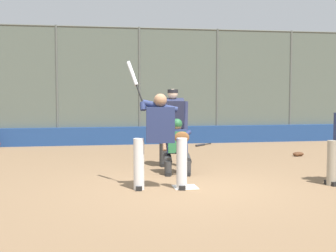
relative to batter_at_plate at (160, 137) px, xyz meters
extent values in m
plane|color=#846647|center=(-0.48, -0.09, -0.93)|extent=(160.00, 160.00, 0.00)
cube|color=white|center=(-0.48, -0.09, -0.92)|extent=(0.43, 0.43, 0.01)
cylinder|color=#515651|center=(-5.82, -7.38, 1.01)|extent=(0.08, 0.08, 3.87)
cylinder|color=#515651|center=(-3.15, -7.38, 1.01)|extent=(0.08, 0.08, 3.87)
cylinder|color=#515651|center=(-0.48, -7.38, 1.01)|extent=(0.08, 0.08, 3.87)
cylinder|color=#515651|center=(2.19, -7.38, 1.01)|extent=(0.08, 0.08, 3.87)
cube|color=#515B51|center=(-0.48, -7.38, 1.01)|extent=(21.37, 0.01, 3.87)
cylinder|color=#515651|center=(-0.48, -7.38, 2.91)|extent=(21.37, 0.06, 0.06)
cube|color=navy|center=(-0.48, -7.28, -0.64)|extent=(20.95, 0.18, 0.58)
cube|color=slate|center=(-3.35, -9.41, -0.87)|extent=(14.96, 1.95, 0.12)
cube|color=slate|center=(-3.35, -8.86, -0.71)|extent=(14.96, 0.55, 0.44)
cube|color=#B7BABC|center=(-3.35, -8.86, -0.45)|extent=(14.96, 0.24, 0.08)
cube|color=slate|center=(-3.35, -9.41, -0.55)|extent=(14.96, 0.55, 0.76)
cube|color=#B7BABC|center=(-3.35, -9.41, -0.13)|extent=(14.96, 0.24, 0.08)
cube|color=slate|center=(-3.35, -9.96, -0.39)|extent=(14.96, 0.55, 1.08)
cube|color=#B7BABC|center=(-3.35, -9.96, 0.19)|extent=(14.96, 0.24, 0.08)
cylinder|color=silver|center=(-0.39, 0.05, -0.47)|extent=(0.19, 0.19, 0.91)
cube|color=black|center=(-0.39, 0.05, -0.89)|extent=(0.14, 0.29, 0.08)
cylinder|color=silver|center=(0.37, -0.03, -0.47)|extent=(0.19, 0.19, 0.91)
cube|color=black|center=(0.37, -0.03, -0.89)|extent=(0.14, 0.29, 0.08)
cube|color=navy|center=(-0.01, 0.01, 0.23)|extent=(0.52, 0.34, 0.63)
sphere|color=#936B4C|center=(-0.01, 0.01, 0.66)|extent=(0.23, 0.23, 0.23)
cylinder|color=navy|center=(-0.01, -0.02, 0.55)|extent=(0.64, 0.22, 0.24)
cylinder|color=navy|center=(0.29, -0.05, 0.55)|extent=(0.11, 0.15, 0.17)
sphere|color=black|center=(0.29, -0.08, 0.62)|extent=(0.04, 0.04, 0.04)
cylinder|color=black|center=(0.34, -0.16, 0.77)|extent=(0.13, 0.21, 0.32)
cylinder|color=#B7BCC1|center=(0.44, -0.37, 1.13)|extent=(0.21, 0.32, 0.46)
cylinder|color=#333333|center=(-0.78, -1.27, -0.78)|extent=(0.15, 0.15, 0.30)
cylinder|color=#333333|center=(-0.80, -1.46, -0.61)|extent=(0.23, 0.47, 0.23)
cube|color=black|center=(-0.78, -1.27, -0.89)|extent=(0.13, 0.27, 0.08)
cylinder|color=#333333|center=(-0.38, -1.32, -0.78)|extent=(0.15, 0.15, 0.30)
cylinder|color=#333333|center=(-0.41, -1.51, -0.61)|extent=(0.23, 0.47, 0.23)
cube|color=black|center=(-0.38, -1.32, -0.89)|extent=(0.13, 0.27, 0.08)
cube|color=navy|center=(-0.61, -1.53, -0.25)|extent=(0.48, 0.40, 0.54)
cube|color=#235B33|center=(-0.59, -1.39, -0.25)|extent=(0.41, 0.18, 0.45)
sphere|color=#936B4C|center=(-0.61, -1.53, 0.09)|extent=(0.20, 0.20, 0.20)
sphere|color=#235B33|center=(-0.61, -1.53, 0.13)|extent=(0.23, 0.23, 0.23)
cylinder|color=navy|center=(-0.74, -1.27, -0.08)|extent=(0.34, 0.50, 0.16)
ellipsoid|color=brown|center=(-0.62, -1.05, -0.11)|extent=(0.31, 0.14, 0.24)
cylinder|color=#936B4C|center=(-0.35, -1.56, -0.22)|extent=(0.13, 0.31, 0.44)
cylinder|color=#333333|center=(-0.91, -2.49, -0.47)|extent=(0.19, 0.19, 0.92)
cube|color=black|center=(-0.91, -2.49, -0.89)|extent=(0.14, 0.29, 0.08)
cylinder|color=#333333|center=(-0.49, -2.54, -0.47)|extent=(0.19, 0.19, 0.92)
cube|color=black|center=(-0.49, -2.54, -0.89)|extent=(0.14, 0.29, 0.08)
cube|color=#282D4C|center=(-0.69, -2.45, 0.32)|extent=(0.54, 0.49, 0.70)
sphere|color=beige|center=(-0.69, -2.45, 0.76)|extent=(0.23, 0.23, 0.23)
cylinder|color=black|center=(-0.69, -2.45, 0.82)|extent=(0.24, 0.24, 0.08)
cylinder|color=#282D4C|center=(-0.97, -2.36, 0.10)|extent=(0.18, 0.26, 0.98)
cylinder|color=#282D4C|center=(-0.40, -2.42, 0.10)|extent=(0.14, 0.25, 0.98)
cylinder|color=gray|center=(-3.20, 0.20, -0.51)|extent=(0.17, 0.17, 0.84)
cube|color=black|center=(-3.20, 0.20, -0.89)|extent=(0.15, 0.29, 0.08)
sphere|color=black|center=(-2.77, -6.78, -0.90)|extent=(0.04, 0.04, 0.04)
cylinder|color=black|center=(-2.64, -6.67, -0.90)|extent=(0.28, 0.25, 0.03)
cylinder|color=#28282D|center=(-2.33, -6.40, -0.90)|extent=(0.40, 0.36, 0.07)
ellipsoid|color=#56331E|center=(-4.37, -3.64, -0.87)|extent=(0.31, 0.20, 0.11)
ellipsoid|color=#56331E|center=(-4.29, -3.55, -0.88)|extent=(0.11, 0.09, 0.09)
camera|label=1|loc=(1.28, 8.12, 0.80)|focal=50.00mm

